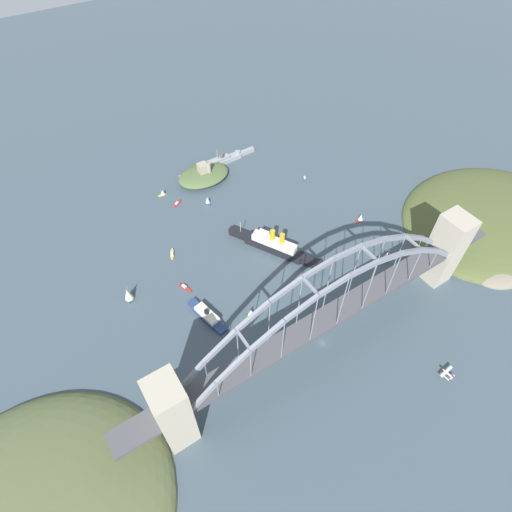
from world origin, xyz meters
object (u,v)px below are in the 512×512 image
(naval_cruiser, at_px, (218,162))
(small_boat_0, at_px, (208,200))
(small_boat_3, at_px, (177,203))
(fort_island_mid_harbor, at_px, (204,175))
(small_boat_6, at_px, (172,254))
(small_boat_4, at_px, (185,287))
(ocean_liner, at_px, (275,246))
(small_boat_5, at_px, (361,218))
(small_boat_7, at_px, (387,256))
(harbor_arch_bridge, at_px, (329,317))
(small_boat_9, at_px, (128,294))
(small_boat_8, at_px, (304,178))
(harbor_ferry_steamer, at_px, (207,315))
(small_boat_1, at_px, (163,193))
(small_boat_2, at_px, (251,313))
(seaplane_taxiing_near_bridge, at_px, (447,374))

(naval_cruiser, xyz_separation_m, small_boat_0, (-34.75, -42.85, 0.73))
(small_boat_0, height_order, small_boat_3, small_boat_0)
(fort_island_mid_harbor, xyz_separation_m, small_boat_6, (-63.97, -68.10, -3.81))
(naval_cruiser, distance_m, small_boat_4, 145.74)
(ocean_liner, bearing_deg, small_boat_5, -8.00)
(small_boat_5, relative_size, small_boat_7, 0.69)
(ocean_liner, xyz_separation_m, naval_cruiser, (17.30, 118.68, -2.85))
(harbor_arch_bridge, bearing_deg, small_boat_9, 132.72)
(small_boat_6, distance_m, small_boat_9, 48.41)
(small_boat_6, distance_m, small_boat_8, 142.27)
(ocean_liner, distance_m, harbor_ferry_steamer, 76.85)
(small_boat_1, distance_m, small_boat_3, 17.99)
(small_boat_5, bearing_deg, fort_island_mid_harbor, 125.11)
(small_boat_2, bearing_deg, small_boat_8, 39.10)
(fort_island_mid_harbor, distance_m, small_boat_5, 144.73)
(small_boat_1, xyz_separation_m, small_boat_6, (-22.87, -67.19, -2.53))
(naval_cruiser, distance_m, harbor_ferry_steamer, 169.73)
(harbor_ferry_steamer, relative_size, small_boat_0, 4.64)
(naval_cruiser, height_order, small_boat_4, naval_cruiser)
(seaplane_taxiing_near_bridge, relative_size, small_boat_4, 0.93)
(seaplane_taxiing_near_bridge, height_order, small_boat_5, small_boat_5)
(small_boat_9, bearing_deg, fort_island_mid_harbor, 40.04)
(harbor_arch_bridge, distance_m, ocean_liner, 88.76)
(small_boat_7, bearing_deg, harbor_arch_bridge, -160.99)
(small_boat_3, height_order, small_boat_8, small_boat_8)
(small_boat_4, relative_size, small_boat_7, 1.08)
(small_boat_7, xyz_separation_m, small_boat_8, (7.45, 111.09, -4.17))
(small_boat_1, relative_size, small_boat_9, 0.57)
(small_boat_2, bearing_deg, small_boat_7, -7.06)
(small_boat_2, bearing_deg, small_boat_9, 138.23)
(small_boat_0, bearing_deg, naval_cruiser, 50.96)
(small_boat_3, height_order, small_boat_9, small_boat_9)
(fort_island_mid_harbor, distance_m, seaplane_taxiing_near_bridge, 251.18)
(small_boat_3, bearing_deg, small_boat_9, -134.76)
(small_boat_6, bearing_deg, small_boat_8, 7.22)
(seaplane_taxiing_near_bridge, relative_size, small_boat_3, 1.15)
(fort_island_mid_harbor, height_order, small_boat_5, fort_island_mid_harbor)
(fort_island_mid_harbor, bearing_deg, harbor_arch_bridge, -94.27)
(small_boat_1, distance_m, small_boat_6, 71.02)
(small_boat_5, height_order, small_boat_8, small_boat_5)
(small_boat_0, xyz_separation_m, small_boat_1, (-28.14, 30.60, -0.36))
(naval_cruiser, xyz_separation_m, small_boat_1, (-62.89, -12.25, 0.37))
(small_boat_8, bearing_deg, small_boat_2, -140.90)
(harbor_arch_bridge, distance_m, small_boat_1, 193.28)
(small_boat_9, bearing_deg, harbor_ferry_steamer, -47.75)
(small_boat_4, bearing_deg, small_boat_5, -6.14)
(small_boat_4, distance_m, small_boat_8, 155.88)
(harbor_ferry_steamer, relative_size, small_boat_5, 4.80)
(small_boat_6, bearing_deg, small_boat_0, 35.66)
(ocean_liner, height_order, small_boat_2, ocean_liner)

